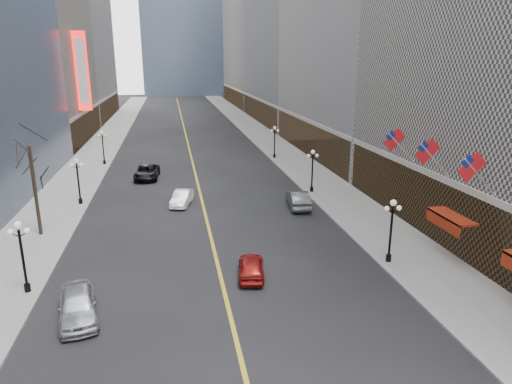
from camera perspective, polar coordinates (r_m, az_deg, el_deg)
name	(u,v)px	position (r m, az deg, el deg)	size (l,w,h in m)	color
sidewalk_east	(283,152)	(70.50, 3.34, 5.00)	(6.00, 230.00, 0.15)	gray
sidewalk_west	(92,159)	(69.41, -19.78, 3.89)	(6.00, 230.00, 0.15)	gray
lane_line	(188,144)	(78.37, -8.49, 5.93)	(0.25, 200.00, 0.02)	gold
bldg_east_c	(315,10)	(108.65, 7.44, 21.58)	(26.60, 40.60, 48.80)	gray
bldg_east_d	(273,0)	(150.73, 2.14, 22.82)	(26.60, 46.60, 62.80)	#A49A88
streetlamp_east_1	(392,224)	(32.60, 16.58, -3.89)	(1.26, 0.44, 4.52)	black
streetlamp_east_2	(312,166)	(48.61, 7.07, 3.21)	(1.26, 0.44, 4.52)	black
streetlamp_east_3	(275,139)	(65.66, 2.34, 6.69)	(1.26, 0.44, 4.52)	black
streetlamp_west_1	(21,250)	(30.57, -27.26, -6.42)	(1.26, 0.44, 4.52)	black
streetlamp_west_2	(78,176)	(47.28, -21.38, 1.83)	(1.26, 0.44, 4.52)	black
streetlamp_west_3	(103,144)	(64.68, -18.61, 5.71)	(1.26, 0.44, 4.52)	black
flag_3	(474,170)	(30.79, 25.59, 2.53)	(2.87, 0.12, 2.87)	#B2B2B7
flag_4	(429,154)	(34.84, 20.85, 4.49)	(2.87, 0.12, 2.87)	#B2B2B7
flag_5	(396,142)	(39.12, 17.11, 6.02)	(2.87, 0.12, 2.87)	#B2B2B7
awning_c	(449,218)	(34.68, 22.97, -3.00)	(1.40, 4.00, 0.93)	maroon
theatre_marquee	(82,71)	(78.25, -20.92, 13.90)	(2.00, 0.55, 12.00)	red
tree_west_far	(31,160)	(39.37, -26.33, 3.55)	(3.60, 3.60, 7.92)	#2D231C
car_nb_near	(78,305)	(27.45, -21.41, -12.99)	(2.00, 4.96, 1.69)	#BABDC2
car_nb_mid	(182,198)	(45.25, -9.24, -0.73)	(1.50, 4.31, 1.42)	white
car_nb_far	(147,172)	(56.09, -13.47, 2.42)	(2.64, 5.74, 1.59)	black
car_sb_mid	(251,266)	(30.25, -0.60, -9.28)	(1.67, 4.14, 1.41)	maroon
car_sb_far	(298,199)	(44.06, 5.31, -0.90)	(1.75, 5.02, 1.65)	#484C50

